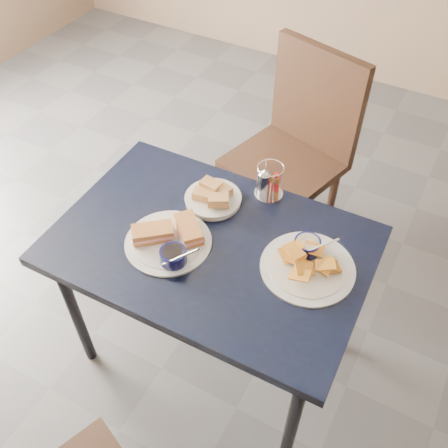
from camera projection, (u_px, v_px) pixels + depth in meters
The scene contains 7 objects.
ground at pixel (268, 349), 2.29m from camera, with size 6.00×6.00×0.00m, color #4B4C50.
dining_table at pixel (211, 256), 1.80m from camera, with size 1.11×0.75×0.75m.
chair_far at pixel (293, 139), 2.41m from camera, with size 0.59×0.58×1.02m.
sandwich_plate at pixel (170, 239), 1.72m from camera, with size 0.32×0.30×0.12m.
plantain_plate at pixel (307, 261), 1.66m from camera, with size 0.32×0.32×0.12m.
bread_basket at pixel (213, 197), 1.86m from camera, with size 0.21×0.21×0.07m.
condiment_caddy at pixel (269, 183), 1.87m from camera, with size 0.11×0.11×0.14m.
Camera 1 is at (0.37, -1.10, 2.06)m, focal length 40.00 mm.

